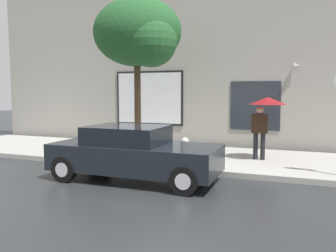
{
  "coord_description": "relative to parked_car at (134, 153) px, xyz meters",
  "views": [
    {
      "loc": [
        3.07,
        -7.64,
        2.2
      ],
      "look_at": [
        -0.5,
        1.8,
        1.2
      ],
      "focal_mm": 36.56,
      "sensor_mm": 36.0,
      "label": 1
    }
  ],
  "objects": [
    {
      "name": "pedestrian_with_umbrella",
      "position": [
        2.9,
        3.03,
        1.03
      ],
      "size": [
        1.1,
        1.1,
        1.91
      ],
      "color": "black",
      "rests_on": "sidewalk"
    },
    {
      "name": "sidewalk",
      "position": [
        0.72,
        3.05,
        -0.6
      ],
      "size": [
        20.0,
        4.0,
        0.15
      ],
      "primitive_type": "cube",
      "color": "#A3A099",
      "rests_on": "ground"
    },
    {
      "name": "fire_hydrant",
      "position": [
        0.74,
        1.89,
        -0.17
      ],
      "size": [
        0.3,
        0.44,
        0.73
      ],
      "color": "white",
      "rests_on": "sidewalk"
    },
    {
      "name": "parked_car",
      "position": [
        0.0,
        0.0,
        0.0
      ],
      "size": [
        4.2,
        1.8,
        1.36
      ],
      "color": "black",
      "rests_on": "ground"
    },
    {
      "name": "ground_plane",
      "position": [
        0.72,
        0.05,
        -0.67
      ],
      "size": [
        60.0,
        60.0,
        0.0
      ],
      "primitive_type": "plane",
      "color": "#282B2D"
    },
    {
      "name": "building_facade",
      "position": [
        0.7,
        5.54,
        2.81
      ],
      "size": [
        20.0,
        0.67,
        7.0
      ],
      "color": "#9E998E",
      "rests_on": "ground"
    },
    {
      "name": "street_tree",
      "position": [
        -0.84,
        2.19,
        3.3
      ],
      "size": [
        2.82,
        2.4,
        4.97
      ],
      "color": "#4C3823",
      "rests_on": "sidewalk"
    }
  ]
}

